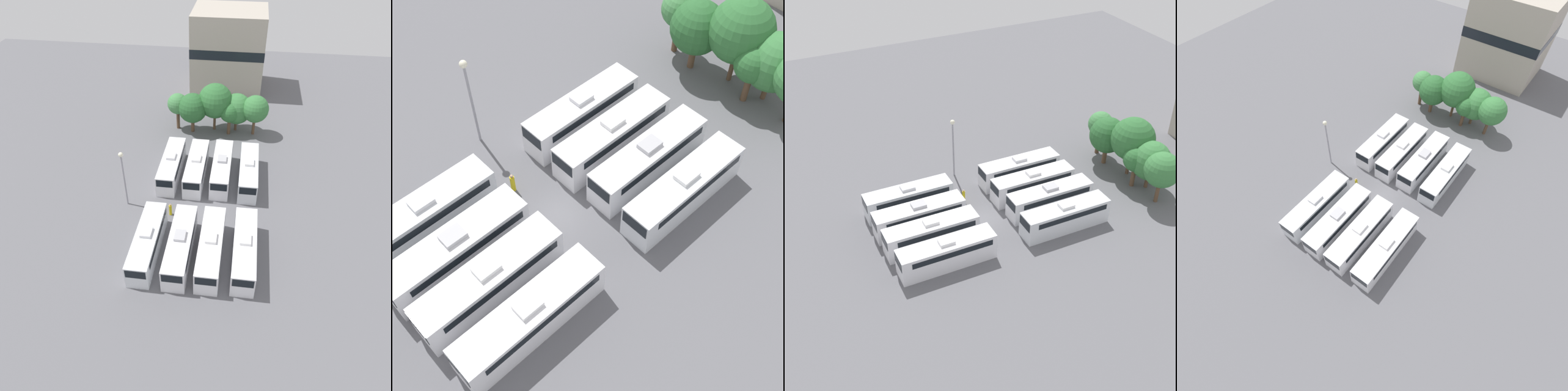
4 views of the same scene
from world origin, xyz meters
The scene contains 17 objects.
ground_plane centered at (0.00, 0.00, 0.00)m, with size 119.02×119.02×0.00m, color slate.
bus_0 centered at (-5.43, -7.49, 1.66)m, with size 2.53×10.49×3.38m.
bus_1 centered at (-1.68, -7.51, 1.66)m, with size 2.53×10.49×3.38m.
bus_2 centered at (1.71, -7.38, 1.66)m, with size 2.53×10.49×3.38m.
bus_3 centered at (5.42, -7.11, 1.66)m, with size 2.53×10.49×3.38m.
bus_4 centered at (-5.40, 7.37, 1.66)m, with size 2.53×10.49×3.38m.
bus_5 centered at (-1.84, 7.30, 1.66)m, with size 2.53×10.49×3.38m.
bus_6 centered at (1.70, 7.59, 1.66)m, with size 2.53×10.49×3.38m.
bus_7 centered at (5.45, 7.33, 1.66)m, with size 2.53×10.49×3.38m.
worker_person centered at (-4.06, -1.02, 0.82)m, with size 0.36×0.36×1.77m.
light_pole centered at (-10.02, 0.27, 5.45)m, with size 0.60×0.60×8.07m.
tree_0 centered at (-6.70, 20.46, 4.41)m, with size 3.37×3.37×6.17m.
tree_1 centered at (-4.12, 19.77, 4.22)m, with size 4.76×4.76×6.62m.
tree_2 centered at (-0.59, 20.92, 5.17)m, with size 5.59×5.59×7.98m.
tree_3 centered at (1.90, 19.72, 3.86)m, with size 3.27×3.27×5.56m.
tree_4 centered at (2.95, 21.11, 3.90)m, with size 4.96×4.96×6.39m.
tree_5 centered at (5.92, 20.19, 4.53)m, with size 4.33×4.33×6.72m.
Camera 3 is at (45.13, -22.21, 39.43)m, focal length 50.00 mm.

